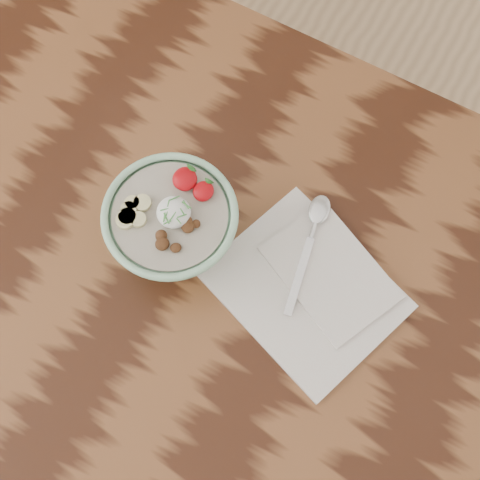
{
  "coord_description": "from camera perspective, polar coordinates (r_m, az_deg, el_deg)",
  "views": [
    {
      "loc": [
        24.92,
        -20.4,
        167.1
      ],
      "look_at": [
        10.88,
        4.89,
        85.9
      ],
      "focal_mm": 50.0,
      "sensor_mm": 36.0,
      "label": 1
    }
  ],
  "objects": [
    {
      "name": "napkin",
      "position": [
        0.96,
        6.07,
        -3.96
      ],
      "size": [
        29.83,
        26.84,
        1.52
      ],
      "rotation": [
        0.0,
        0.0,
        -0.33
      ],
      "color": "silver",
      "rests_on": "table"
    },
    {
      "name": "table",
      "position": [
        1.06,
        -6.42,
        -3.14
      ],
      "size": [
        160.0,
        90.0,
        75.0
      ],
      "color": "#36190D",
      "rests_on": "ground"
    },
    {
      "name": "spoon",
      "position": [
        0.97,
        6.37,
        1.21
      ],
      "size": [
        5.77,
        18.92,
        0.99
      ],
      "rotation": [
        0.0,
        0.0,
        0.2
      ],
      "color": "silver",
      "rests_on": "napkin"
    },
    {
      "name": "breakfast_bowl",
      "position": [
        0.92,
        -5.78,
        1.31
      ],
      "size": [
        18.35,
        18.35,
        12.04
      ],
      "rotation": [
        0.0,
        0.0,
        -0.25
      ],
      "color": "#9BD1AA",
      "rests_on": "table"
    }
  ]
}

